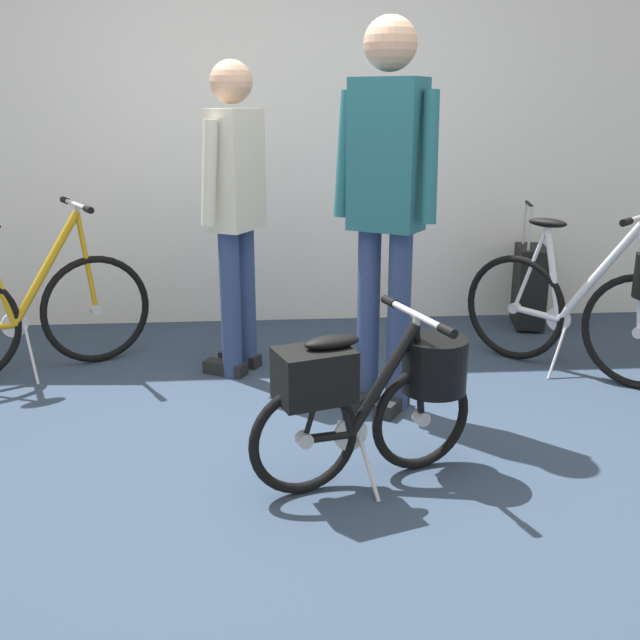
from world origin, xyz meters
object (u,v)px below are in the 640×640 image
(display_bike_left, at_px, (30,312))
(visitor_browsing, at_px, (235,201))
(rolling_suitcase, at_px, (529,285))
(display_bike_right, at_px, (598,302))
(folding_bike_foreground, at_px, (376,390))
(visitor_near_wall, at_px, (386,191))

(display_bike_left, relative_size, visitor_browsing, 0.72)
(rolling_suitcase, bearing_deg, visitor_browsing, -159.49)
(display_bike_right, xyz_separation_m, visitor_browsing, (-1.92, 0.25, 0.52))
(display_bike_left, distance_m, display_bike_right, 3.06)
(folding_bike_foreground, height_order, rolling_suitcase, rolling_suitcase)
(visitor_browsing, bearing_deg, visitor_near_wall, -37.08)
(visitor_near_wall, bearing_deg, display_bike_left, 162.45)
(display_bike_right, xyz_separation_m, rolling_suitcase, (-0.02, 0.96, -0.14))
(display_bike_left, bearing_deg, visitor_browsing, -2.16)
(display_bike_left, bearing_deg, folding_bike_foreground, -37.68)
(folding_bike_foreground, relative_size, visitor_near_wall, 0.51)
(visitor_near_wall, bearing_deg, rolling_suitcase, 46.59)
(rolling_suitcase, bearing_deg, folding_bike_foreground, -123.78)
(display_bike_right, relative_size, rolling_suitcase, 1.18)
(visitor_near_wall, height_order, rolling_suitcase, visitor_near_wall)
(folding_bike_foreground, xyz_separation_m, display_bike_right, (1.35, 1.02, 0.05))
(display_bike_right, height_order, rolling_suitcase, display_bike_right)
(display_bike_left, bearing_deg, visitor_near_wall, -17.55)
(display_bike_left, xyz_separation_m, rolling_suitcase, (3.03, 0.67, -0.07))
(visitor_near_wall, height_order, visitor_browsing, visitor_near_wall)
(display_bike_right, distance_m, rolling_suitcase, 0.97)
(visitor_near_wall, relative_size, visitor_browsing, 1.10)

